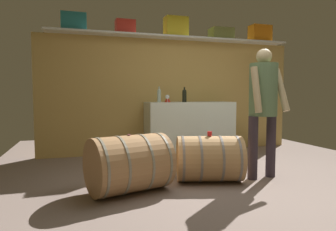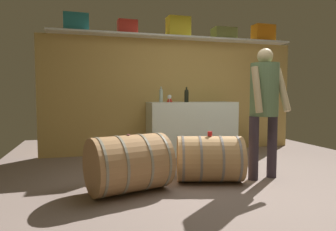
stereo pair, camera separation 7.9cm
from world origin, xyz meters
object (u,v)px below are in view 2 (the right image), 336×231
(toolcase_orange, at_px, (263,33))
(red_funnel, at_px, (170,99))
(wine_glass, at_px, (169,97))
(winemaker_pouring, at_px, (264,99))
(toolcase_teal, at_px, (76,23))
(toolcase_red, at_px, (127,27))
(toolcase_yellow, at_px, (178,27))
(tasting_cup, at_px, (210,134))
(wine_barrel_far, at_px, (129,163))
(wine_bottle_clear, at_px, (161,95))
(work_cabinet, at_px, (192,128))
(wine_barrel_near, at_px, (210,159))
(toolcase_olive, at_px, (224,34))
(wine_bottle_dark, at_px, (187,95))

(toolcase_orange, distance_m, red_funnel, 2.37)
(wine_glass, relative_size, winemaker_pouring, 0.08)
(toolcase_teal, distance_m, toolcase_red, 0.86)
(toolcase_teal, distance_m, winemaker_pouring, 3.29)
(toolcase_yellow, bearing_deg, tasting_cup, -97.29)
(toolcase_red, bearing_deg, toolcase_orange, -1.84)
(toolcase_teal, height_order, toolcase_red, toolcase_teal)
(wine_glass, bearing_deg, wine_barrel_far, -119.22)
(wine_bottle_clear, xyz_separation_m, tasting_cup, (0.21, -1.63, -0.47))
(toolcase_orange, height_order, work_cabinet, toolcase_orange)
(toolcase_teal, bearing_deg, wine_bottle_clear, -12.60)
(red_funnel, bearing_deg, toolcase_yellow, 35.19)
(toolcase_yellow, bearing_deg, wine_barrel_near, -97.33)
(toolcase_red, height_order, wine_glass, toolcase_red)
(work_cabinet, xyz_separation_m, wine_barrel_near, (-0.39, -1.71, -0.19))
(toolcase_olive, bearing_deg, red_funnel, -172.49)
(toolcase_orange, bearing_deg, wine_barrel_far, -146.64)
(toolcase_teal, xyz_separation_m, wine_glass, (1.53, -0.32, -1.24))
(toolcase_yellow, distance_m, wine_bottle_dark, 1.27)
(tasting_cup, bearing_deg, wine_glass, 92.66)
(toolcase_yellow, distance_m, wine_bottle_clear, 1.33)
(toolcase_olive, xyz_separation_m, work_cabinet, (-0.71, -0.18, -1.77))
(toolcase_olive, xyz_separation_m, wine_glass, (-1.17, -0.32, -1.20))
(wine_barrel_near, bearing_deg, toolcase_orange, 59.41)
(work_cabinet, xyz_separation_m, wine_glass, (-0.46, -0.14, 0.56))
(winemaker_pouring, bearing_deg, wine_barrel_near, -13.34)
(toolcase_teal, height_order, wine_bottle_clear, toolcase_teal)
(toolcase_yellow, height_order, wine_glass, toolcase_yellow)
(toolcase_teal, bearing_deg, toolcase_red, -1.85)
(toolcase_teal, xyz_separation_m, wine_barrel_near, (1.60, -1.90, -2.00))
(toolcase_red, height_order, wine_bottle_dark, toolcase_red)
(toolcase_yellow, xyz_separation_m, wine_barrel_far, (-1.21, -2.03, -1.99))
(wine_bottle_clear, relative_size, wine_barrel_near, 0.30)
(toolcase_orange, xyz_separation_m, winemaker_pouring, (-1.24, -1.97, -1.28))
(wine_bottle_dark, relative_size, wine_bottle_clear, 0.98)
(toolcase_olive, bearing_deg, toolcase_teal, -179.73)
(toolcase_red, relative_size, wine_barrel_near, 0.36)
(wine_bottle_clear, relative_size, wine_glass, 2.06)
(wine_bottle_dark, relative_size, tasting_cup, 4.64)
(toolcase_orange, distance_m, work_cabinet, 2.41)
(red_funnel, bearing_deg, wine_glass, -107.54)
(red_funnel, xyz_separation_m, wine_barrel_near, (0.02, -1.76, -0.72))
(red_funnel, bearing_deg, wine_barrel_far, -118.21)
(toolcase_teal, xyz_separation_m, wine_bottle_dark, (1.86, -0.27, -1.21))
(wine_bottle_clear, bearing_deg, toolcase_olive, 11.42)
(red_funnel, bearing_deg, wine_barrel_near, -89.49)
(wine_bottle_dark, bearing_deg, work_cabinet, 31.88)
(wine_bottle_clear, bearing_deg, wine_bottle_dark, -0.32)
(toolcase_teal, bearing_deg, toolcase_yellow, -1.85)
(wine_bottle_dark, relative_size, wine_barrel_near, 0.29)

